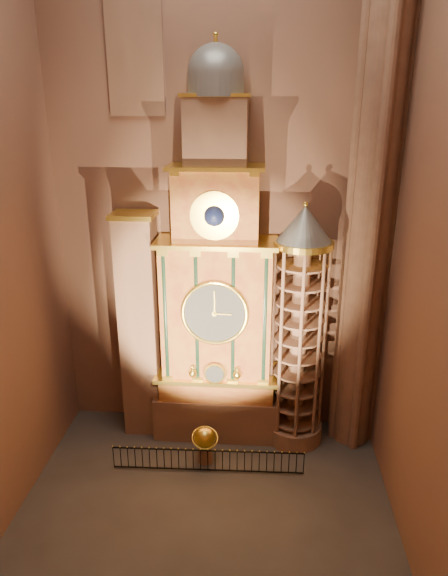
# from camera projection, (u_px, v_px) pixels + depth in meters

# --- Properties ---
(floor) EXTENTS (14.00, 14.00, 0.00)m
(floor) POSITION_uv_depth(u_px,v_px,m) (206.00, 508.00, 19.32)
(floor) COLOR #383330
(floor) RESTS_ON ground
(wall_back) EXTENTS (22.00, 0.00, 22.00)m
(wall_back) POSITION_uv_depth(u_px,v_px,m) (219.00, 190.00, 21.22)
(wall_back) COLOR #885D49
(wall_back) RESTS_ON floor
(wall_right) EXTENTS (0.00, 22.00, 22.00)m
(wall_right) POSITION_uv_depth(u_px,v_px,m) (437.00, 225.00, 15.07)
(wall_right) COLOR #885D49
(wall_right) RESTS_ON floor
(astronomical_clock) EXTENTS (5.60, 2.41, 16.70)m
(astronomical_clock) POSITION_uv_depth(u_px,v_px,m) (217.00, 296.00, 21.71)
(astronomical_clock) COLOR #8C634C
(astronomical_clock) RESTS_ON floor
(portrait_tower) EXTENTS (1.80, 1.60, 10.20)m
(portrait_tower) POSITION_uv_depth(u_px,v_px,m) (140.00, 326.00, 22.50)
(portrait_tower) COLOR #8C634C
(portrait_tower) RESTS_ON floor
(stair_turret) EXTENTS (2.50, 2.50, 10.80)m
(stair_turret) POSITION_uv_depth(u_px,v_px,m) (299.00, 332.00, 21.68)
(stair_turret) COLOR #8C634C
(stair_turret) RESTS_ON floor
(gothic_pier) EXTENTS (2.04, 2.04, 22.00)m
(gothic_pier) POSITION_uv_depth(u_px,v_px,m) (373.00, 196.00, 19.83)
(gothic_pier) COLOR #8C634C
(gothic_pier) RESTS_ON floor
(stained_glass_window) EXTENTS (2.20, 0.14, 5.20)m
(stained_glass_window) POSITION_uv_depth(u_px,v_px,m) (134.00, 44.00, 19.52)
(stained_glass_window) COLOR navy
(stained_glass_window) RESTS_ON wall_back
(celestial_globe) EXTENTS (1.38, 1.34, 1.63)m
(celestial_globe) POSITION_uv_depth(u_px,v_px,m) (205.00, 442.00, 21.54)
(celestial_globe) COLOR #8C634C
(celestial_globe) RESTS_ON floor
(iron_railing) EXTENTS (7.84, 0.27, 1.01)m
(iron_railing) POSITION_uv_depth(u_px,v_px,m) (208.00, 461.00, 21.06)
(iron_railing) COLOR black
(iron_railing) RESTS_ON floor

